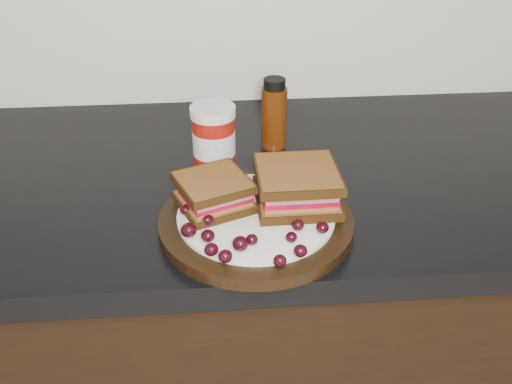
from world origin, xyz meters
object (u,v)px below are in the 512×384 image
sandwich_left (214,192)px  oil_bottle (274,113)px  plate (256,222)px  condiment_jar (214,137)px

sandwich_left → oil_bottle: oil_bottle is taller
sandwich_left → oil_bottle: (0.11, 0.23, 0.02)m
plate → condiment_jar: (-0.06, 0.19, 0.05)m
sandwich_left → oil_bottle: bearing=41.9°
sandwich_left → condiment_jar: condiment_jar is taller
plate → oil_bottle: 0.27m
sandwich_left → condiment_jar: (0.00, 0.16, 0.01)m
sandwich_left → condiment_jar: 0.16m
plate → sandwich_left: (-0.06, 0.03, 0.04)m
plate → oil_bottle: oil_bottle is taller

